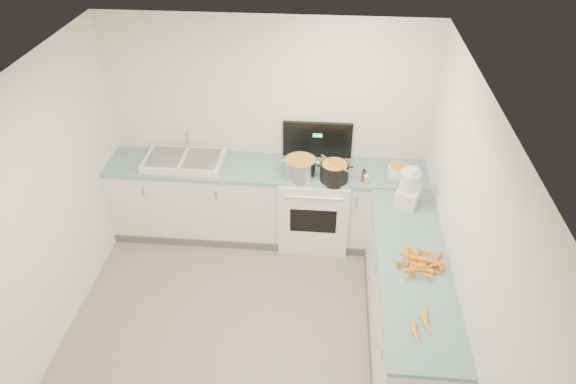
# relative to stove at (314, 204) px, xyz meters

# --- Properties ---
(floor) EXTENTS (3.50, 4.00, 0.00)m
(floor) POSITION_rel_stove_xyz_m (-0.55, -1.69, -0.47)
(floor) COLOR gray
(floor) RESTS_ON ground
(ceiling) EXTENTS (3.50, 4.00, 0.00)m
(ceiling) POSITION_rel_stove_xyz_m (-0.55, -1.69, 2.03)
(ceiling) COLOR white
(ceiling) RESTS_ON ground
(wall_back) EXTENTS (3.50, 0.00, 2.50)m
(wall_back) POSITION_rel_stove_xyz_m (-0.55, 0.31, 0.78)
(wall_back) COLOR white
(wall_back) RESTS_ON ground
(wall_left) EXTENTS (0.00, 4.00, 2.50)m
(wall_left) POSITION_rel_stove_xyz_m (-2.30, -1.69, 0.78)
(wall_left) COLOR white
(wall_left) RESTS_ON ground
(wall_right) EXTENTS (0.00, 4.00, 2.50)m
(wall_right) POSITION_rel_stove_xyz_m (1.20, -1.69, 0.78)
(wall_right) COLOR white
(wall_right) RESTS_ON ground
(counter_back) EXTENTS (3.50, 0.62, 0.94)m
(counter_back) POSITION_rel_stove_xyz_m (-0.55, 0.01, -0.00)
(counter_back) COLOR white
(counter_back) RESTS_ON ground
(counter_right) EXTENTS (0.62, 2.20, 0.94)m
(counter_right) POSITION_rel_stove_xyz_m (0.90, -1.39, -0.00)
(counter_right) COLOR white
(counter_right) RESTS_ON ground
(stove) EXTENTS (0.76, 0.65, 1.36)m
(stove) POSITION_rel_stove_xyz_m (0.00, 0.00, 0.00)
(stove) COLOR white
(stove) RESTS_ON ground
(sink) EXTENTS (0.86, 0.52, 0.31)m
(sink) POSITION_rel_stove_xyz_m (-1.45, 0.02, 0.50)
(sink) COLOR white
(sink) RESTS_ON counter_back
(steel_pot) EXTENTS (0.34, 0.34, 0.24)m
(steel_pot) POSITION_rel_stove_xyz_m (-0.16, -0.15, 0.57)
(steel_pot) COLOR silver
(steel_pot) RESTS_ON stove
(black_pot) EXTENTS (0.35, 0.35, 0.21)m
(black_pot) POSITION_rel_stove_xyz_m (0.20, -0.17, 0.55)
(black_pot) COLOR black
(black_pot) RESTS_ON stove
(wooden_spoon) EXTENTS (0.29, 0.31, 0.02)m
(wooden_spoon) POSITION_rel_stove_xyz_m (0.20, -0.17, 0.67)
(wooden_spoon) COLOR #AD7A47
(wooden_spoon) RESTS_ON black_pot
(mixing_bowl) EXTENTS (0.26, 0.26, 0.11)m
(mixing_bowl) POSITION_rel_stove_xyz_m (0.88, -0.02, 0.52)
(mixing_bowl) COLOR white
(mixing_bowl) RESTS_ON counter_back
(extract_bottle) EXTENTS (0.05, 0.05, 0.13)m
(extract_bottle) POSITION_rel_stove_xyz_m (0.50, -0.16, 0.53)
(extract_bottle) COLOR #593319
(extract_bottle) RESTS_ON counter_back
(spice_jar) EXTENTS (0.05, 0.05, 0.08)m
(spice_jar) POSITION_rel_stove_xyz_m (0.53, -0.21, 0.51)
(spice_jar) COLOR #E5B266
(spice_jar) RESTS_ON counter_back
(food_processor) EXTENTS (0.27, 0.30, 0.41)m
(food_processor) POSITION_rel_stove_xyz_m (0.91, -0.53, 0.64)
(food_processor) COLOR white
(food_processor) RESTS_ON counter_right
(carrot_pile) EXTENTS (0.42, 0.42, 0.09)m
(carrot_pile) POSITION_rel_stove_xyz_m (0.94, -1.39, 0.50)
(carrot_pile) COLOR orange
(carrot_pile) RESTS_ON counter_right
(peeled_carrots) EXTENTS (0.16, 0.35, 0.04)m
(peeled_carrots) POSITION_rel_stove_xyz_m (0.86, -2.08, 0.49)
(peeled_carrots) COLOR orange
(peeled_carrots) RESTS_ON counter_right
(peelings) EXTENTS (0.18, 0.24, 0.01)m
(peelings) POSITION_rel_stove_xyz_m (-1.64, 0.03, 0.54)
(peelings) COLOR tan
(peelings) RESTS_ON sink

